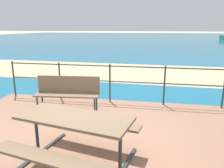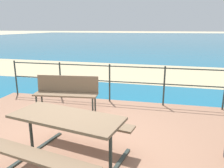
{
  "view_description": "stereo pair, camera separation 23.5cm",
  "coord_description": "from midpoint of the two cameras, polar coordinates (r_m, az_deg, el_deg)",
  "views": [
    {
      "loc": [
        1.14,
        -3.35,
        2.09
      ],
      "look_at": [
        0.02,
        2.68,
        0.51
      ],
      "focal_mm": 35.34,
      "sensor_mm": 36.0,
      "label": 1
    },
    {
      "loc": [
        1.37,
        -3.3,
        2.09
      ],
      "look_at": [
        0.02,
        2.68,
        0.51
      ],
      "focal_mm": 35.34,
      "sensor_mm": 36.0,
      "label": 2
    }
  ],
  "objects": [
    {
      "name": "ground_plane",
      "position": [
        4.12,
        -7.14,
        -16.11
      ],
      "size": [
        240.0,
        240.0,
        0.0
      ],
      "primitive_type": "plane",
      "color": "beige"
    },
    {
      "name": "patio_paving",
      "position": [
        4.11,
        -7.15,
        -15.75
      ],
      "size": [
        6.4,
        5.2,
        0.06
      ],
      "primitive_type": "cube",
      "color": "#996B51",
      "rests_on": "ground"
    },
    {
      "name": "sea_water",
      "position": [
        43.39,
        11.31,
        11.42
      ],
      "size": [
        90.0,
        90.0,
        0.01
      ],
      "primitive_type": "cube",
      "color": "#196B8E",
      "rests_on": "ground"
    },
    {
      "name": "beach_strip",
      "position": [
        10.65,
        5.74,
        3.1
      ],
      "size": [
        54.12,
        6.33,
        0.01
      ],
      "primitive_type": "cube",
      "rotation": [
        0.0,
        0.0,
        -0.03
      ],
      "color": "tan",
      "rests_on": "ground"
    },
    {
      "name": "picnic_table",
      "position": [
        3.35,
        -9.66,
        -11.21
      ],
      "size": [
        1.92,
        1.77,
        0.78
      ],
      "rotation": [
        0.0,
        0.0,
        -0.2
      ],
      "color": "#7A6047",
      "rests_on": "patio_paving"
    },
    {
      "name": "park_bench",
      "position": [
        5.49,
        -10.46,
        -1.57
      ],
      "size": [
        1.58,
        0.56,
        0.88
      ],
      "rotation": [
        0.0,
        0.0,
        0.1
      ],
      "color": "#7A6047",
      "rests_on": "patio_paving"
    },
    {
      "name": "railing_fence",
      "position": [
        6.07,
        0.48,
        1.56
      ],
      "size": [
        5.94,
        0.04,
        1.06
      ],
      "color": "#2D3833",
      "rests_on": "patio_paving"
    }
  ]
}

